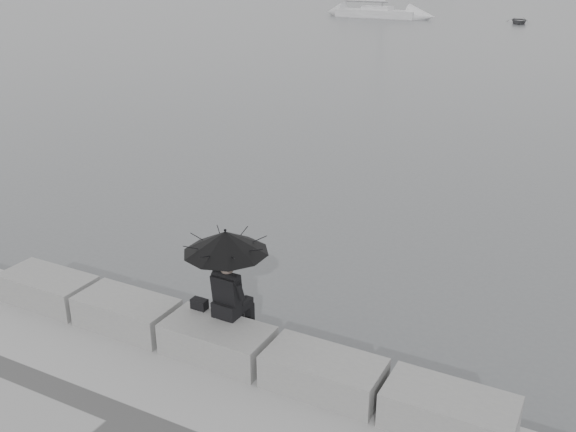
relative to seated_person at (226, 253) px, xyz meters
The scene contains 10 objects.
ground 2.03m from the seated_person, 80.65° to the left, with size 360.00×360.00×0.00m, color #4E5154.
stone_block_far_left 3.63m from the seated_person, behind, with size 1.60×0.80×0.50m, color slate.
stone_block_left 2.13m from the seated_person, 168.73° to the right, with size 1.60×0.80×0.50m, color slate.
stone_block_centre 1.32m from the seated_person, 86.76° to the right, with size 1.60×0.80×0.50m, color slate.
stone_block_right 2.16m from the seated_person, 11.03° to the right, with size 1.60×0.80×0.50m, color slate.
stone_block_far_right 3.66m from the seated_person, ahead, with size 1.60×0.80×0.50m, color slate.
seated_person is the anchor object (origin of this frame).
bag 1.06m from the seated_person, behind, with size 0.25×0.14×0.16m, color black.
sailboat_left 65.52m from the seated_person, 108.47° to the left, with size 9.22×3.02×12.90m.
dinghy 62.16m from the seated_person, 95.38° to the left, with size 3.20×1.35×0.54m, color slate.
Camera 1 is at (4.63, -7.03, 5.92)m, focal length 40.00 mm.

